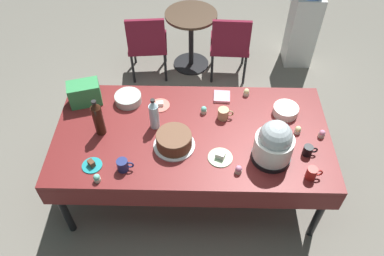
# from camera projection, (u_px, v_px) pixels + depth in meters

# --- Properties ---
(ground) EXTENTS (9.00, 9.00, 0.00)m
(ground) POSITION_uv_depth(u_px,v_px,m) (192.00, 185.00, 3.58)
(ground) COLOR slate
(potluck_table) EXTENTS (2.20, 1.10, 0.75)m
(potluck_table) POSITION_uv_depth(u_px,v_px,m) (192.00, 137.00, 3.07)
(potluck_table) COLOR maroon
(potluck_table) RESTS_ON ground
(frosted_layer_cake) EXTENTS (0.32, 0.32, 0.13)m
(frosted_layer_cake) POSITION_uv_depth(u_px,v_px,m) (174.00, 141.00, 2.88)
(frosted_layer_cake) COLOR silver
(frosted_layer_cake) RESTS_ON potluck_table
(slow_cooker) EXTENTS (0.30, 0.30, 0.36)m
(slow_cooker) POSITION_uv_depth(u_px,v_px,m) (274.00, 144.00, 2.72)
(slow_cooker) COLOR black
(slow_cooker) RESTS_ON potluck_table
(glass_salad_bowl) EXTENTS (0.23, 0.23, 0.07)m
(glass_salad_bowl) POSITION_uv_depth(u_px,v_px,m) (128.00, 98.00, 3.23)
(glass_salad_bowl) COLOR #B2C6BC
(glass_salad_bowl) RESTS_ON potluck_table
(ceramic_snack_bowl) EXTENTS (0.21, 0.21, 0.07)m
(ceramic_snack_bowl) POSITION_uv_depth(u_px,v_px,m) (286.00, 110.00, 3.14)
(ceramic_snack_bowl) COLOR silver
(ceramic_snack_bowl) RESTS_ON potluck_table
(dessert_plate_coral) EXTENTS (0.17, 0.17, 0.04)m
(dessert_plate_coral) POSITION_uv_depth(u_px,v_px,m) (160.00, 105.00, 3.22)
(dessert_plate_coral) COLOR #E07266
(dessert_plate_coral) RESTS_ON potluck_table
(dessert_plate_teal) EXTENTS (0.15, 0.15, 0.06)m
(dessert_plate_teal) POSITION_uv_depth(u_px,v_px,m) (92.00, 165.00, 2.79)
(dessert_plate_teal) COLOR teal
(dessert_plate_teal) RESTS_ON potluck_table
(dessert_plate_sage) EXTENTS (0.19, 0.19, 0.05)m
(dessert_plate_sage) POSITION_uv_depth(u_px,v_px,m) (220.00, 157.00, 2.84)
(dessert_plate_sage) COLOR #8CA87F
(dessert_plate_sage) RESTS_ON potluck_table
(cupcake_lemon) EXTENTS (0.05, 0.05, 0.07)m
(cupcake_lemon) POSITION_uv_depth(u_px,v_px,m) (97.00, 178.00, 2.69)
(cupcake_lemon) COLOR beige
(cupcake_lemon) RESTS_ON potluck_table
(cupcake_cocoa) EXTENTS (0.05, 0.05, 0.07)m
(cupcake_cocoa) POSITION_uv_depth(u_px,v_px,m) (246.00, 92.00, 3.29)
(cupcake_cocoa) COLOR beige
(cupcake_cocoa) RESTS_ON potluck_table
(cupcake_vanilla) EXTENTS (0.05, 0.05, 0.07)m
(cupcake_vanilla) POSITION_uv_depth(u_px,v_px,m) (298.00, 130.00, 3.00)
(cupcake_vanilla) COLOR beige
(cupcake_vanilla) RESTS_ON potluck_table
(cupcake_mint) EXTENTS (0.05, 0.05, 0.07)m
(cupcake_mint) POSITION_uv_depth(u_px,v_px,m) (239.00, 170.00, 2.74)
(cupcake_mint) COLOR beige
(cupcake_mint) RESTS_ON potluck_table
(cupcake_rose) EXTENTS (0.05, 0.05, 0.07)m
(cupcake_rose) POSITION_uv_depth(u_px,v_px,m) (204.00, 110.00, 3.15)
(cupcake_rose) COLOR beige
(cupcake_rose) RESTS_ON potluck_table
(cupcake_berry) EXTENTS (0.05, 0.05, 0.07)m
(cupcake_berry) POSITION_uv_depth(u_px,v_px,m) (322.00, 134.00, 2.97)
(cupcake_berry) COLOR beige
(cupcake_berry) RESTS_ON potluck_table
(soda_bottle_cola) EXTENTS (0.08, 0.08, 0.34)m
(soda_bottle_cola) POSITION_uv_depth(u_px,v_px,m) (98.00, 118.00, 2.91)
(soda_bottle_cola) COLOR #33190F
(soda_bottle_cola) RESTS_ON potluck_table
(soda_bottle_water) EXTENTS (0.08, 0.08, 0.29)m
(soda_bottle_water) POSITION_uv_depth(u_px,v_px,m) (154.00, 114.00, 2.97)
(soda_bottle_water) COLOR silver
(soda_bottle_water) RESTS_ON potluck_table
(coffee_mug_red) EXTENTS (0.12, 0.08, 0.10)m
(coffee_mug_red) POSITION_uv_depth(u_px,v_px,m) (312.00, 173.00, 2.69)
(coffee_mug_red) COLOR #B2231E
(coffee_mug_red) RESTS_ON potluck_table
(coffee_mug_black) EXTENTS (0.11, 0.07, 0.08)m
(coffee_mug_black) POSITION_uv_depth(u_px,v_px,m) (308.00, 150.00, 2.84)
(coffee_mug_black) COLOR black
(coffee_mug_black) RESTS_ON potluck_table
(coffee_mug_tan) EXTENTS (0.13, 0.09, 0.09)m
(coffee_mug_tan) POSITION_uv_depth(u_px,v_px,m) (224.00, 114.00, 3.10)
(coffee_mug_tan) COLOR tan
(coffee_mug_tan) RESTS_ON potluck_table
(coffee_mug_navy) EXTENTS (0.13, 0.08, 0.10)m
(coffee_mug_navy) POSITION_uv_depth(u_px,v_px,m) (123.00, 165.00, 2.74)
(coffee_mug_navy) COLOR navy
(coffee_mug_navy) RESTS_ON potluck_table
(soda_carton) EXTENTS (0.29, 0.23, 0.20)m
(soda_carton) POSITION_uv_depth(u_px,v_px,m) (85.00, 93.00, 3.18)
(soda_carton) COLOR #338C4C
(soda_carton) RESTS_ON potluck_table
(paper_napkin_stack) EXTENTS (0.15, 0.15, 0.02)m
(paper_napkin_stack) POSITION_uv_depth(u_px,v_px,m) (222.00, 97.00, 3.28)
(paper_napkin_stack) COLOR pink
(paper_napkin_stack) RESTS_ON potluck_table
(maroon_chair_left) EXTENTS (0.48, 0.48, 0.85)m
(maroon_chair_left) POSITION_uv_depth(u_px,v_px,m) (147.00, 42.00, 4.29)
(maroon_chair_left) COLOR maroon
(maroon_chair_left) RESTS_ON ground
(maroon_chair_right) EXTENTS (0.46, 0.46, 0.85)m
(maroon_chair_right) POSITION_uv_depth(u_px,v_px,m) (230.00, 43.00, 4.28)
(maroon_chair_right) COLOR maroon
(maroon_chair_right) RESTS_ON ground
(round_cafe_table) EXTENTS (0.60, 0.60, 0.72)m
(round_cafe_table) POSITION_uv_depth(u_px,v_px,m) (191.00, 30.00, 4.43)
(round_cafe_table) COLOR #473323
(round_cafe_table) RESTS_ON ground
(water_cooler) EXTENTS (0.32, 0.32, 1.24)m
(water_cooler) POSITION_uv_depth(u_px,v_px,m) (304.00, 19.00, 4.42)
(water_cooler) COLOR silver
(water_cooler) RESTS_ON ground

